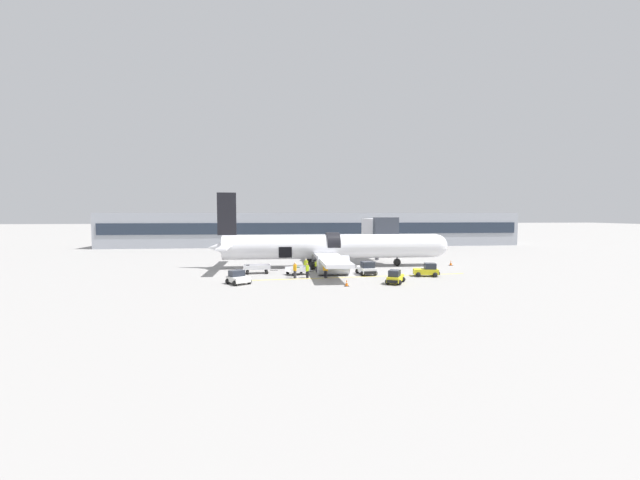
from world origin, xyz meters
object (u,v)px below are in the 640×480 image
at_px(baggage_tug_mid, 367,269).
at_px(baggage_cart_loading, 299,271).
at_px(ground_crew_loader_a, 306,265).
at_px(ground_crew_loader_b, 295,270).
at_px(baggage_tug_rear, 395,278).
at_px(ground_crew_marshal, 317,266).
at_px(airplane, 329,248).
at_px(baggage_tug_lead, 238,278).
at_px(ground_crew_helper, 307,270).
at_px(ground_crew_supervisor, 325,270).
at_px(ground_crew_driver, 325,264).
at_px(baggage_tug_spare, 427,271).
at_px(baggage_cart_queued, 258,269).

xyz_separation_m(baggage_tug_mid, baggage_cart_loading, (-8.00, 0.91, -0.23)).
height_order(ground_crew_loader_a, ground_crew_loader_b, ground_crew_loader_b).
xyz_separation_m(baggage_tug_rear, ground_crew_marshal, (-7.23, 8.57, 0.21)).
bearing_deg(airplane, baggage_tug_lead, -133.04).
bearing_deg(ground_crew_loader_a, baggage_tug_mid, -26.10).
xyz_separation_m(baggage_tug_mid, ground_crew_loader_a, (-6.94, 3.40, 0.15)).
bearing_deg(ground_crew_helper, baggage_tug_rear, -27.25).
bearing_deg(ground_crew_supervisor, airplane, 79.97).
height_order(ground_crew_supervisor, ground_crew_helper, ground_crew_supervisor).
bearing_deg(ground_crew_driver, airplane, 74.99).
bearing_deg(airplane, ground_crew_supervisor, -100.03).
relative_size(baggage_tug_spare, ground_crew_loader_a, 1.90).
xyz_separation_m(airplane, baggage_tug_mid, (3.54, -7.24, -1.93)).
distance_m(baggage_tug_rear, baggage_tug_spare, 6.49).
distance_m(airplane, ground_crew_loader_b, 10.34).
xyz_separation_m(ground_crew_loader_b, ground_crew_marshal, (2.90, 4.10, -0.11)).
bearing_deg(ground_crew_helper, ground_crew_marshal, 69.58).
xyz_separation_m(baggage_cart_queued, ground_crew_driver, (8.26, 0.79, 0.35)).
xyz_separation_m(baggage_tug_mid, ground_crew_helper, (-7.16, -1.61, 0.18)).
bearing_deg(ground_crew_loader_a, ground_crew_supervisor, -71.28).
relative_size(airplane, ground_crew_marshal, 20.88).
bearing_deg(baggage_cart_loading, baggage_cart_queued, 162.91).
height_order(baggage_tug_lead, baggage_tug_rear, baggage_tug_rear).
xyz_separation_m(baggage_cart_loading, baggage_cart_queued, (-4.88, 1.50, 0.08)).
bearing_deg(baggage_tug_mid, baggage_tug_rear, -75.51).
xyz_separation_m(baggage_cart_queued, ground_crew_helper, (5.72, -4.02, 0.33)).
height_order(baggage_tug_mid, ground_crew_marshal, baggage_tug_mid).
distance_m(ground_crew_loader_a, ground_crew_driver, 2.33).
height_order(baggage_tug_mid, ground_crew_supervisor, ground_crew_supervisor).
relative_size(baggage_tug_mid, baggage_tug_rear, 1.00).
distance_m(ground_crew_helper, ground_crew_marshal, 4.34).
relative_size(ground_crew_driver, ground_crew_supervisor, 0.97).
bearing_deg(ground_crew_marshal, baggage_tug_lead, -141.80).
xyz_separation_m(baggage_tug_spare, ground_crew_helper, (-13.78, 0.41, 0.22)).
bearing_deg(ground_crew_driver, baggage_tug_spare, -24.86).
bearing_deg(ground_crew_marshal, baggage_tug_spare, -20.02).
height_order(baggage_tug_spare, ground_crew_supervisor, ground_crew_supervisor).
distance_m(airplane, ground_crew_marshal, 5.53).
distance_m(baggage_cart_loading, ground_crew_marshal, 2.84).
bearing_deg(ground_crew_loader_b, ground_crew_driver, 50.91).
distance_m(baggage_tug_rear, ground_crew_loader_a, 12.77).
bearing_deg(baggage_tug_lead, ground_crew_supervisor, 15.84).
height_order(baggage_cart_loading, ground_crew_loader_a, ground_crew_loader_a).
bearing_deg(ground_crew_loader_a, baggage_tug_rear, -48.15).
height_order(baggage_cart_loading, ground_crew_helper, ground_crew_helper).
relative_size(baggage_tug_rear, baggage_cart_loading, 0.92).
height_order(baggage_tug_spare, ground_crew_loader_b, ground_crew_loader_b).
height_order(baggage_tug_mid, baggage_cart_loading, baggage_tug_mid).
bearing_deg(ground_crew_loader_b, baggage_tug_mid, 10.89).
height_order(airplane, ground_crew_helper, airplane).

